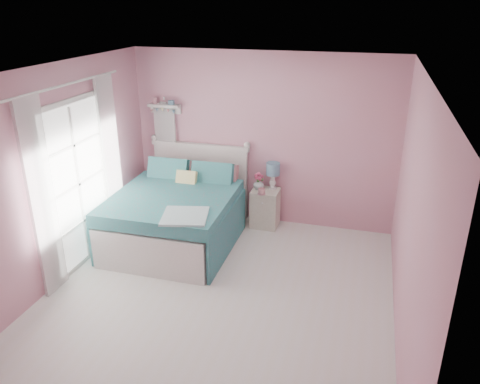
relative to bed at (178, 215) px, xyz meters
The scene contains 13 objects.
floor 1.62m from the bed, 51.19° to the right, with size 4.50×4.50×0.00m, color silver.
room_shell 1.97m from the bed, 51.19° to the right, with size 4.50×4.50×4.50m.
bed is the anchor object (origin of this frame).
nightstand 1.36m from the bed, 36.19° to the left, with size 0.41×0.40×0.59m.
table_lamp 1.56m from the bed, 37.29° to the left, with size 0.21×0.21×0.41m.
vase 1.31m from the bed, 39.77° to the left, with size 0.16×0.16×0.17m, color silver.
teacup 1.27m from the bed, 30.87° to the left, with size 0.11×0.11×0.09m, color pink.
roses 1.33m from the bed, 39.69° to the left, with size 0.14×0.11×0.12m.
wall_shelf 1.73m from the bed, 119.82° to the left, with size 0.50×0.15×0.25m.
hanging_dress 1.49m from the bed, 120.59° to the left, with size 0.34×0.03×0.72m, color white.
french_door 1.45m from the bed, 139.97° to the right, with size 0.04×1.32×2.16m.
curtain_near 1.99m from the bed, 120.73° to the right, with size 0.04×0.40×2.32m, color white.
curtain_far 1.22m from the bed, behind, with size 0.04×0.40×2.32m, color white.
Camera 1 is at (1.51, -4.36, 3.25)m, focal length 35.00 mm.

